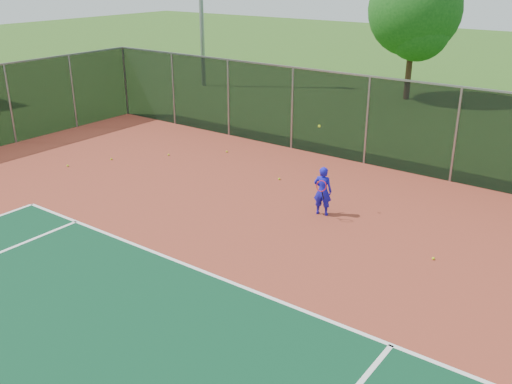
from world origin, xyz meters
TOP-DOWN VIEW (x-y plane):
  - court_apron at (0.00, 2.00)m, footprint 30.00×20.00m
  - fence_back at (0.00, 12.00)m, footprint 30.00×0.06m
  - tennis_player at (-1.97, 7.33)m, footprint 0.59×0.64m
  - practice_ball_0 at (-10.96, 5.68)m, footprint 0.07×0.07m
  - practice_ball_2 at (-9.05, 8.59)m, footprint 0.07×0.07m
  - practice_ball_3 at (-4.43, 8.88)m, footprint 0.07×0.07m
  - practice_ball_4 at (-7.60, 10.12)m, footprint 0.07×0.07m
  - practice_ball_5 at (1.45, 6.59)m, footprint 0.07×0.07m
  - practice_ball_6 at (-10.33, 7.04)m, footprint 0.07×0.07m
  - tree_back_left at (-5.81, 22.62)m, footprint 4.54×4.54m

SIDE VIEW (x-z plane):
  - court_apron at x=0.00m, z-range 0.00..0.02m
  - practice_ball_0 at x=-10.96m, z-range 0.02..0.09m
  - practice_ball_2 at x=-9.05m, z-range 0.02..0.09m
  - practice_ball_3 at x=-4.43m, z-range 0.02..0.09m
  - practice_ball_4 at x=-7.60m, z-range 0.02..0.09m
  - practice_ball_5 at x=1.45m, z-range 0.02..0.09m
  - practice_ball_6 at x=-10.33m, z-range 0.02..0.09m
  - tennis_player at x=-1.97m, z-range -0.52..1.95m
  - fence_back at x=0.00m, z-range 0.05..3.08m
  - tree_back_left at x=-5.81m, z-range 0.85..7.52m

